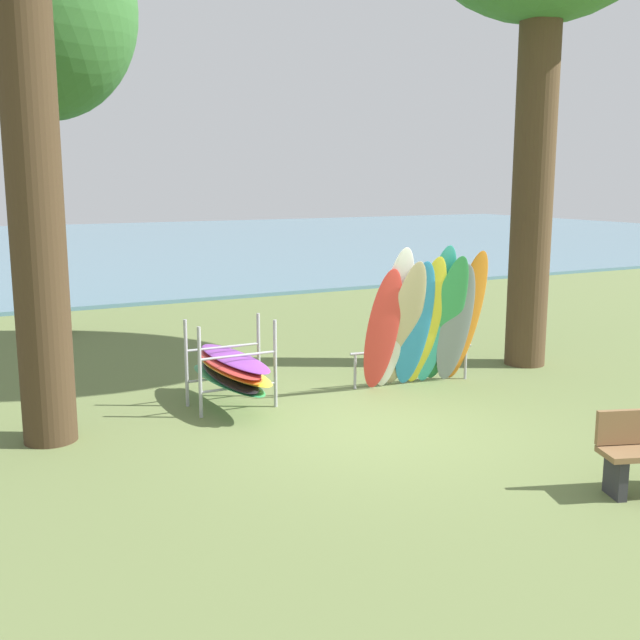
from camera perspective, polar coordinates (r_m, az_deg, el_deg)
ground_plane at (r=10.12m, az=4.43°, el=-7.85°), size 80.00×80.00×0.00m
lake_water at (r=37.61m, az=-19.44°, el=5.09°), size 80.00×36.00×0.10m
tree_mid_behind at (r=16.92m, az=-20.06°, el=20.77°), size 3.71×3.71×8.57m
leaning_board_pile at (r=11.68m, az=7.83°, el=-0.18°), size 2.05×1.11×2.24m
board_storage_rack at (r=10.84m, az=-6.69°, el=-3.62°), size 1.15×2.13×1.25m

